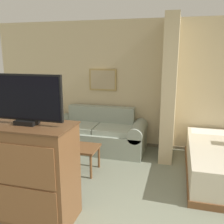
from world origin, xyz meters
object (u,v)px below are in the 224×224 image
object	(u,v)px
tv	(25,100)
coffee_table	(81,150)
couch	(97,134)
table_lamp	(45,107)
tv_dresser	(31,173)

from	to	relation	value
tv	coffee_table	bearing A→B (deg)	85.48
couch	tv	xyz separation A→B (m)	(-0.05, -2.31, 1.14)
table_lamp	couch	bearing A→B (deg)	1.10
coffee_table	couch	bearing A→B (deg)	92.95
table_lamp	tv_dresser	bearing A→B (deg)	-64.26
couch	tv	distance (m)	2.58
tv_dresser	tv	world-z (taller)	tv
table_lamp	tv	xyz separation A→B (m)	(1.11, -2.29, 0.63)
table_lamp	coffee_table	bearing A→B (deg)	-39.60
couch	table_lamp	xyz separation A→B (m)	(-1.16, -0.02, 0.51)
tv_dresser	tv	size ratio (longest dim) A/B	1.33
couch	coffee_table	xyz separation A→B (m)	(0.05, -1.02, 0.05)
coffee_table	tv_dresser	size ratio (longest dim) A/B	0.48
couch	tv_dresser	size ratio (longest dim) A/B	1.68
couch	tv	bearing A→B (deg)	-91.23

